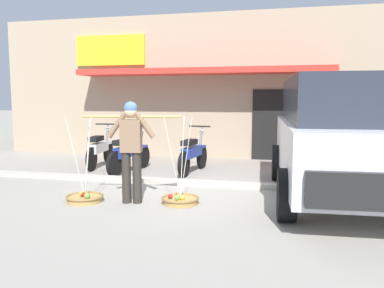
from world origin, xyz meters
The scene contains 10 objects.
ground_plane centered at (0.00, 0.00, 0.00)m, with size 90.00×90.00×0.00m, color gray.
sidewalk_curb centered at (0.00, 0.70, 0.05)m, with size 20.00×0.24×0.10m, color #AEA89C.
fruit_vendor centered at (-0.58, -0.87, 0.98)m, with size 1.62×0.29×1.70m.
fruit_basket_left_side centered at (-1.39, -1.00, 0.07)m, with size 0.63×0.63×1.45m.
fruit_basket_right_side centered at (0.22, -0.75, 0.07)m, with size 0.63×0.63×1.45m.
motorcycle_nearest_shop centered at (-2.70, 2.28, 0.45)m, with size 0.54×1.82×1.09m.
motorcycle_second_in_row centered at (-1.69, 1.71, 0.45)m, with size 0.55×1.81×1.09m.
motorcycle_third_in_row centered at (-0.20, 2.01, 0.45)m, with size 0.54×1.82×1.09m.
parked_truck centered at (2.80, 0.25, 1.13)m, with size 2.36×4.90×2.10m.
storefront_building centered at (-0.42, 6.98, 2.10)m, with size 13.00×6.00×4.20m.
Camera 1 is at (1.88, -7.01, 1.74)m, focal length 37.25 mm.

